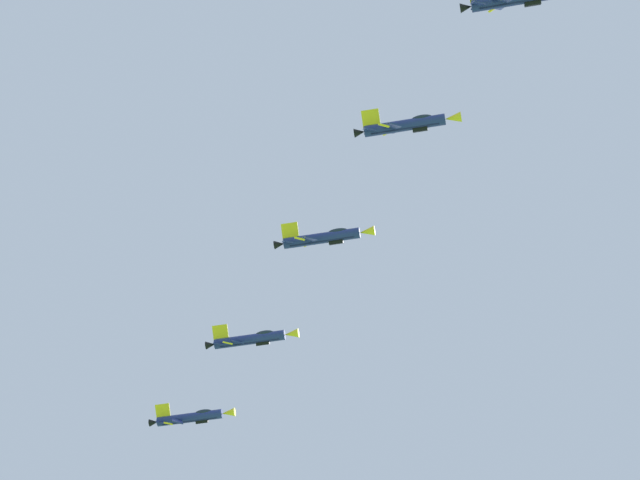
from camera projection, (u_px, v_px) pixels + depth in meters
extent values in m
cube|color=#141947|center=(516.00, 3.00, 158.29)|extent=(10.14, 2.01, 1.39)
cone|color=black|center=(466.00, 7.00, 159.06)|extent=(1.71, 1.49, 1.36)
cube|color=black|center=(533.00, 2.00, 158.05)|extent=(2.30, 1.51, 1.38)
cube|color=navy|center=(502.00, 5.00, 161.08)|extent=(2.82, 3.24, 3.46)
cube|color=yellow|center=(494.00, 9.00, 163.29)|extent=(1.68, 1.12, 0.59)
cube|color=navy|center=(478.00, 7.00, 160.39)|extent=(2.06, 1.90, 1.85)
cube|color=navy|center=(478.00, 3.00, 157.36)|extent=(2.18, 2.07, 1.85)
cylinder|color=navy|center=(405.00, 125.00, 172.12)|extent=(12.10, 2.67, 1.70)
cube|color=#141947|center=(405.00, 129.00, 172.11)|extent=(10.15, 2.05, 1.36)
cone|color=yellow|center=(453.00, 118.00, 171.30)|extent=(2.52, 1.75, 1.56)
cone|color=black|center=(360.00, 132.00, 172.89)|extent=(1.71, 1.49, 1.36)
ellipsoid|color=#192333|center=(422.00, 118.00, 171.84)|extent=(3.32, 1.81, 1.55)
cube|color=black|center=(420.00, 129.00, 171.85)|extent=(2.30, 1.53, 1.38)
cube|color=navy|center=(394.00, 130.00, 174.91)|extent=(2.88, 3.38, 3.34)
cube|color=yellow|center=(388.00, 132.00, 177.12)|extent=(1.68, 1.13, 0.58)
cube|color=navy|center=(392.00, 126.00, 169.72)|extent=(3.14, 3.43, 3.34)
cube|color=yellow|center=(384.00, 125.00, 167.77)|extent=(1.64, 1.32, 0.58)
cube|color=navy|center=(371.00, 132.00, 174.22)|extent=(2.08, 1.98, 1.78)
cube|color=navy|center=(370.00, 130.00, 171.19)|extent=(2.21, 2.14, 1.78)
cube|color=yellow|center=(371.00, 118.00, 172.73)|extent=(2.76, 2.32, 1.83)
cylinder|color=navy|center=(322.00, 238.00, 181.82)|extent=(12.10, 2.67, 1.70)
cube|color=#141947|center=(322.00, 241.00, 181.77)|extent=(10.15, 2.11, 1.31)
cone|color=yellow|center=(367.00, 232.00, 181.00)|extent=(2.52, 1.75, 1.56)
cone|color=black|center=(279.00, 244.00, 182.60)|extent=(1.71, 1.49, 1.36)
ellipsoid|color=#192333|center=(338.00, 232.00, 181.58)|extent=(3.32, 1.81, 1.56)
cube|color=black|center=(336.00, 241.00, 181.49)|extent=(2.30, 1.54, 1.37)
cube|color=navy|center=(313.00, 242.00, 184.59)|extent=(2.96, 3.58, 3.14)
cube|color=yellow|center=(308.00, 244.00, 186.79)|extent=(1.69, 1.15, 0.57)
cube|color=navy|center=(309.00, 239.00, 179.43)|extent=(3.26, 3.62, 3.14)
cube|color=yellow|center=(300.00, 239.00, 177.48)|extent=(1.65, 1.34, 0.57)
cube|color=navy|center=(291.00, 244.00, 183.91)|extent=(2.12, 2.08, 1.68)
cube|color=navy|center=(288.00, 242.00, 180.90)|extent=(2.26, 2.24, 1.68)
cube|color=yellow|center=(290.00, 231.00, 182.56)|extent=(2.75, 2.20, 1.96)
cylinder|color=navy|center=(250.00, 340.00, 195.63)|extent=(12.10, 2.67, 1.70)
cube|color=#141947|center=(250.00, 342.00, 195.59)|extent=(10.15, 2.10, 1.33)
cone|color=yellow|center=(292.00, 334.00, 194.81)|extent=(2.52, 1.75, 1.56)
cone|color=black|center=(211.00, 345.00, 196.40)|extent=(1.71, 1.49, 1.36)
ellipsoid|color=#192333|center=(265.00, 334.00, 195.38)|extent=(3.32, 1.81, 1.55)
cube|color=black|center=(263.00, 343.00, 195.32)|extent=(2.30, 1.54, 1.38)
cube|color=navy|center=(243.00, 341.00, 198.40)|extent=(2.94, 3.52, 3.21)
cube|color=yellow|center=(239.00, 342.00, 200.61)|extent=(1.69, 1.14, 0.57)
cube|color=navy|center=(237.00, 342.00, 193.23)|extent=(3.22, 3.56, 3.21)
cube|color=yellow|center=(228.00, 343.00, 191.28)|extent=(1.64, 1.33, 0.57)
cube|color=navy|center=(222.00, 343.00, 197.72)|extent=(2.10, 2.05, 1.72)
cube|color=navy|center=(218.00, 344.00, 194.70)|extent=(2.25, 2.21, 1.72)
cube|color=yellow|center=(220.00, 333.00, 196.32)|extent=(2.76, 2.24, 1.92)
cylinder|color=navy|center=(190.00, 418.00, 211.00)|extent=(12.10, 2.67, 1.70)
cube|color=#141947|center=(190.00, 420.00, 210.97)|extent=(10.15, 2.07, 1.35)
cone|color=yellow|center=(228.00, 413.00, 210.18)|extent=(2.52, 1.75, 1.56)
cone|color=black|center=(154.00, 422.00, 211.77)|extent=(1.71, 1.49, 1.36)
ellipsoid|color=#192333|center=(204.00, 412.00, 210.72)|extent=(3.32, 1.81, 1.55)
cube|color=black|center=(202.00, 421.00, 210.71)|extent=(2.30, 1.53, 1.38)
cube|color=navy|center=(184.00, 418.00, 213.78)|extent=(2.90, 3.43, 3.29)
cube|color=yellow|center=(181.00, 417.00, 215.99)|extent=(1.68, 1.14, 0.58)
cube|color=navy|center=(177.00, 421.00, 208.60)|extent=(3.18, 3.48, 3.29)
cube|color=yellow|center=(168.00, 423.00, 206.64)|extent=(1.64, 1.32, 0.58)
cube|color=navy|center=(165.00, 420.00, 213.10)|extent=(2.09, 2.01, 1.76)
cube|color=navy|center=(160.00, 422.00, 210.07)|extent=(2.22, 2.17, 1.76)
cube|color=yellow|center=(163.00, 411.00, 211.64)|extent=(2.76, 2.29, 1.86)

